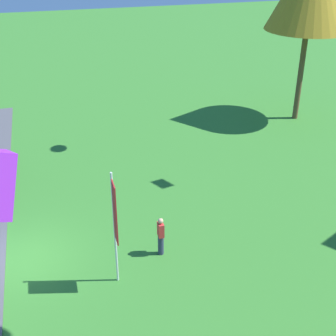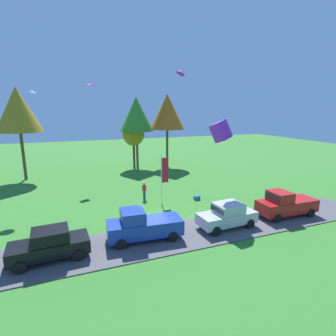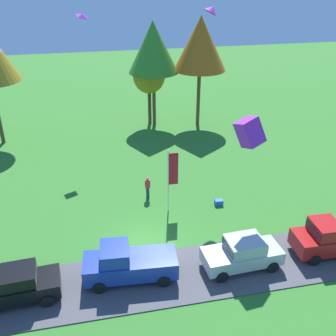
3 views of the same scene
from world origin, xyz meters
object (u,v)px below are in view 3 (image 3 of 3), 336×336
Objects in this scene: car_pickup_near_entrance at (127,263)px; tree_right_of_center at (200,43)px; car_sedan_mid_row at (15,285)px; kite_diamond_trailing_tail at (83,15)px; tree_left_of_center at (149,76)px; cooler_box at (219,202)px; kite_box_high_right at (250,132)px; car_sedan_by_flagpole at (243,252)px; tree_far_right at (153,47)px; flag_banner at (172,173)px; person_beside_suv at (148,187)px; car_pickup_far_end at (333,237)px; kite_delta_topmost at (211,9)px.

tree_right_of_center is (10.09, 21.59, 7.24)m from car_pickup_near_entrance.
car_sedan_mid_row is 21.69m from kite_diamond_trailing_tail.
tree_left_of_center is 17.75m from cooler_box.
cooler_box is (12.88, 6.38, -0.84)m from car_sedan_mid_row.
car_pickup_near_entrance is 3.39× the size of kite_box_high_right.
car_sedan_by_flagpole is 0.41× the size of tree_right_of_center.
car_sedan_mid_row is 5.66m from car_pickup_near_entrance.
car_sedan_by_flagpole is at bearing -99.41° from tree_right_of_center.
kite_diamond_trailing_tail is (-6.50, -4.49, 3.56)m from tree_far_right.
car_pickup_near_entrance is at bearing -160.62° from kite_box_high_right.
cooler_box is (3.45, -0.02, -2.74)m from flag_banner.
car_sedan_by_flagpole is 8.01× the size of cooler_box.
kite_diamond_trailing_tail is (-7.38, 18.42, 10.52)m from car_sedan_by_flagpole.
tree_left_of_center is at bearing 77.33° from car_pickup_near_entrance.
tree_left_of_center reaches higher than cooler_box.
car_sedan_mid_row is 1.00× the size of car_sedan_by_flagpole.
person_beside_suv is 0.37× the size of flag_banner.
tree_right_of_center reaches higher than car_pickup_far_end.
flag_banner reaches higher than person_beside_suv.
car_sedan_by_flagpole is 2.97× the size of kite_box_high_right.
car_sedan_by_flagpole is at bearing -87.80° from tree_far_right.
tree_right_of_center is 17.84m from cooler_box.
car_pickup_near_entrance is 1.14× the size of car_sedan_by_flagpole.
kite_box_high_right is (0.28, -3.33, 6.72)m from cooler_box.
car_pickup_near_entrance is 1.10× the size of flag_banner.
kite_delta_topmost reaches higher than kite_diamond_trailing_tail.
tree_far_right is 19.95m from kite_box_high_right.
tree_right_of_center is at bearing 18.12° from kite_diamond_trailing_tail.
tree_left_of_center is at bearing 65.16° from car_sedan_mid_row.
car_pickup_near_entrance is 23.82m from tree_left_of_center.
kite_diamond_trailing_tail reaches higher than flag_banner.
tree_far_right is 11.16× the size of kite_diamond_trailing_tail.
kite_delta_topmost reaches higher than tree_far_right.
tree_right_of_center reaches higher than car_pickup_near_entrance.
tree_right_of_center is (4.53, -0.88, 0.34)m from tree_far_right.
tree_left_of_center is 3.00m from tree_far_right.
kite_delta_topmost is 11.15m from kite_diamond_trailing_tail.
person_beside_suv is 15.02m from kite_diamond_trailing_tail.
person_beside_suv is at bearing 115.34° from car_sedan_by_flagpole.
car_sedan_mid_row is at bearing -114.84° from tree_left_of_center.
car_pickup_near_entrance and car_pickup_far_end have the same top height.
car_pickup_far_end is (17.71, 0.07, 0.07)m from car_sedan_mid_row.
tree_right_of_center is 11.32× the size of kite_delta_topmost.
car_sedan_by_flagpole is 4.63× the size of kite_delta_topmost.
car_pickup_near_entrance is 3.00× the size of person_beside_suv.
car_sedan_mid_row and car_sedan_by_flagpole have the same top height.
kite_diamond_trailing_tail is (-3.39, 10.00, 10.68)m from person_beside_suv.
kite_delta_topmost is at bearing 52.09° from flag_banner.
tree_right_of_center is at bearing -15.09° from tree_left_of_center.
car_pickup_far_end is at bearing -52.56° from cooler_box.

